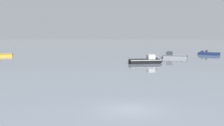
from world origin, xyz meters
name	(u,v)px	position (x,y,z in m)	size (l,w,h in m)	color
ground_plane	(129,110)	(0.00, 0.00, 0.00)	(800.00, 800.00, 0.00)	gray
motorboat_moored_4	(171,57)	(9.18, 45.63, 0.37)	(6.67, 3.42, 2.42)	gray
motorboat_moored_5	(149,61)	(3.31, 33.17, 0.38)	(7.04, 3.86, 2.54)	black
motorboat_moored_6	(206,54)	(20.45, 57.52, 0.29)	(6.24, 5.42, 2.12)	navy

